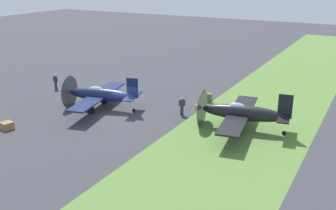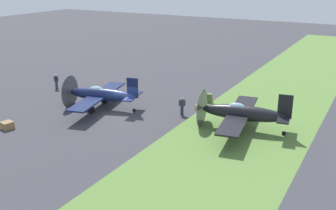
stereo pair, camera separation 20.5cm
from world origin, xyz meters
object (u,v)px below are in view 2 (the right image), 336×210
(ground_crew_mechanic, at_px, (56,81))
(supply_crate, at_px, (7,125))
(airplane_wingman, at_px, (242,113))
(runway_marker_cone, at_px, (212,99))
(fuel_drum, at_px, (209,98))
(ground_crew_chief, at_px, (182,106))
(airplane_lead, at_px, (101,94))

(ground_crew_mechanic, distance_m, supply_crate, 12.29)
(airplane_wingman, height_order, supply_crate, airplane_wingman)
(runway_marker_cone, bearing_deg, fuel_drum, 164.23)
(ground_crew_chief, xyz_separation_m, fuel_drum, (4.80, -0.73, -0.46))
(airplane_wingman, distance_m, supply_crate, 20.15)
(ground_crew_mechanic, distance_m, runway_marker_cone, 18.03)
(airplane_wingman, height_order, ground_crew_chief, airplane_wingman)
(airplane_wingman, height_order, ground_crew_mechanic, airplane_wingman)
(airplane_lead, relative_size, fuel_drum, 11.03)
(fuel_drum, distance_m, supply_crate, 19.57)
(ground_crew_mechanic, height_order, runway_marker_cone, ground_crew_mechanic)
(airplane_lead, relative_size, ground_crew_mechanic, 5.74)
(airplane_lead, bearing_deg, runway_marker_cone, -62.04)
(airplane_lead, xyz_separation_m, runway_marker_cone, (7.50, -8.61, -1.25))
(airplane_lead, height_order, fuel_drum, airplane_lead)
(ground_crew_chief, xyz_separation_m, runway_marker_cone, (5.23, -0.86, -0.69))
(ground_crew_mechanic, bearing_deg, supply_crate, 110.05)
(supply_crate, bearing_deg, ground_crew_chief, -48.10)
(airplane_lead, height_order, airplane_wingman, airplane_wingman)
(airplane_wingman, xyz_separation_m, ground_crew_chief, (0.86, 6.12, -0.62))
(fuel_drum, relative_size, runway_marker_cone, 2.05)
(airplane_wingman, relative_size, ground_crew_mechanic, 5.97)
(airplane_wingman, bearing_deg, ground_crew_chief, 73.17)
(ground_crew_mechanic, xyz_separation_m, fuel_drum, (4.00, -17.34, -0.46))
(ground_crew_mechanic, relative_size, fuel_drum, 1.92)
(airplane_lead, distance_m, ground_crew_chief, 8.10)
(airplane_lead, distance_m, supply_crate, 9.06)
(airplane_lead, height_order, supply_crate, airplane_lead)
(airplane_lead, distance_m, runway_marker_cone, 11.49)
(ground_crew_chief, bearing_deg, fuel_drum, -131.10)
(airplane_wingman, height_order, fuel_drum, airplane_wingman)
(ground_crew_chief, height_order, fuel_drum, ground_crew_chief)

